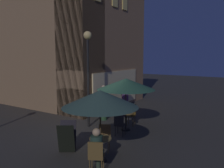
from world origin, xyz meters
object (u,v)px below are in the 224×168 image
object	(u,v)px
cafe_chair_2	(104,135)
cafe_table_1	(100,145)
cafe_table_0	(126,118)
patron_seated_0	(97,147)
patio_umbrella_0	(126,84)
patron_standing_1	(125,101)
patron_standing_3	(104,103)
menu_sandwich_board	(67,137)
patio_umbrella_1	(100,99)
street_lamp_near_corner	(88,57)
cafe_chair_0	(131,113)
cafe_chair_1	(120,124)
patron_standing_2	(124,96)
cafe_chair_3	(96,154)

from	to	relation	value
cafe_chair_2	cafe_table_1	bearing A→B (deg)	-0.00
cafe_table_0	cafe_chair_2	xyz separation A→B (m)	(-2.27, -0.45, 0.00)
patron_seated_0	patio_umbrella_0	bearing A→B (deg)	-9.91
patron_standing_1	patron_standing_3	bearing A→B (deg)	-41.84
menu_sandwich_board	patio_umbrella_1	world-z (taller)	patio_umbrella_1
street_lamp_near_corner	cafe_table_1	distance (m)	4.45
cafe_chair_2	menu_sandwich_board	bearing A→B (deg)	-76.43
street_lamp_near_corner	patio_umbrella_1	bearing A→B (deg)	-135.55
cafe_chair_0	patron_standing_3	distance (m)	1.61
cafe_table_0	patron_standing_1	bearing A→B (deg)	30.37
cafe_chair_0	cafe_chair_1	distance (m)	1.66
street_lamp_near_corner	patron_seated_0	world-z (taller)	street_lamp_near_corner
cafe_table_1	cafe_chair_2	bearing A→B (deg)	26.31
patron_standing_1	patron_standing_2	xyz separation A→B (m)	(0.91, 0.58, 0.09)
cafe_table_0	street_lamp_near_corner	bearing A→B (deg)	104.99
cafe_chair_1	patron_seated_0	world-z (taller)	patron_seated_0
cafe_chair_1	patron_seated_0	bearing A→B (deg)	-173.01
menu_sandwich_board	cafe_table_0	size ratio (longest dim) A/B	1.29
cafe_chair_1	patron_standing_1	bearing A→B (deg)	14.08
patio_umbrella_0	patron_seated_0	size ratio (longest dim) A/B	1.95
street_lamp_near_corner	cafe_chair_0	xyz separation A→B (m)	(1.28, -1.53, -2.57)
cafe_table_0	cafe_chair_0	xyz separation A→B (m)	(0.83, 0.16, 0.05)
cafe_table_0	patio_umbrella_1	xyz separation A→B (m)	(-3.01, -0.81, 1.41)
cafe_chair_1	cafe_table_1	bearing A→B (deg)	-175.48
cafe_chair_2	patron_standing_3	xyz separation A→B (m)	(3.10, 2.19, 0.35)
cafe_table_0	patron_standing_2	xyz separation A→B (m)	(3.06, 1.84, 0.36)
patio_umbrella_1	cafe_chair_3	size ratio (longest dim) A/B	2.44
cafe_table_1	patron_seated_0	world-z (taller)	patron_seated_0
cafe_table_0	patron_standing_3	bearing A→B (deg)	64.48
patio_umbrella_0	patron_standing_2	xyz separation A→B (m)	(3.06, 1.84, -1.13)
cafe_chair_0	cafe_chair_3	world-z (taller)	cafe_chair_0
patron_standing_1	cafe_table_0	bearing A→B (deg)	8.48
cafe_chair_1	patron_standing_3	size ratio (longest dim) A/B	0.50
patio_umbrella_1	patron_standing_3	world-z (taller)	patio_umbrella_1
menu_sandwich_board	patron_standing_1	distance (m)	5.29
street_lamp_near_corner	cafe_chair_2	distance (m)	3.84
cafe_table_1	patio_umbrella_1	distance (m)	1.44
cafe_chair_0	cafe_table_0	bearing A→B (deg)	0.00
cafe_chair_3	cafe_chair_0	bearing A→B (deg)	-10.70
patio_umbrella_0	cafe_chair_1	distance (m)	1.71
cafe_table_0	patio_umbrella_0	size ratio (longest dim) A/B	0.32
menu_sandwich_board	cafe_table_1	world-z (taller)	menu_sandwich_board
cafe_table_1	cafe_chair_1	bearing A→B (deg)	16.27
cafe_chair_3	patron_standing_3	size ratio (longest dim) A/B	0.54
cafe_chair_0	cafe_chair_3	bearing A→B (deg)	5.36
patron_standing_1	cafe_table_1	bearing A→B (deg)	0.00
cafe_chair_1	cafe_chair_3	bearing A→B (deg)	-172.62
patron_standing_3	cafe_table_0	bearing A→B (deg)	34.34
patio_umbrella_1	patron_standing_2	world-z (taller)	patio_umbrella_1
cafe_table_1	cafe_chair_1	xyz separation A→B (m)	(2.21, 0.65, 0.01)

